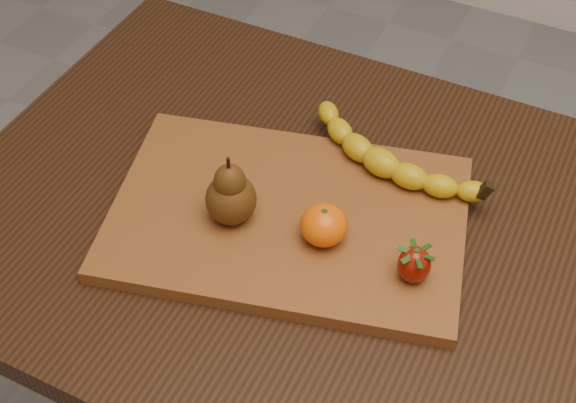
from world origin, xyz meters
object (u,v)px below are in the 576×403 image
at_px(pear, 230,189).
at_px(table, 326,270).
at_px(cutting_board, 288,217).
at_px(mandarin, 324,225).

bearing_deg(pear, table, 28.95).
distance_m(table, pear, 0.21).
relative_size(table, cutting_board, 2.22).
bearing_deg(pear, mandarin, 8.45).
bearing_deg(table, mandarin, -75.13).
height_order(table, cutting_board, cutting_board).
height_order(table, mandarin, mandarin).
height_order(table, pear, pear).
bearing_deg(cutting_board, mandarin, -32.91).
bearing_deg(mandarin, table, 104.87).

